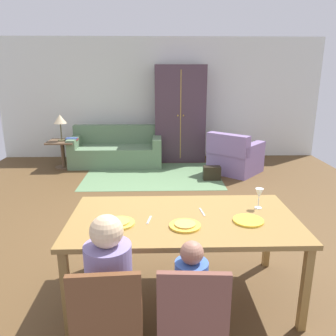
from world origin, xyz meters
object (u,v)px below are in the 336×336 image
at_px(plate_near_man, 119,223).
at_px(person_man, 111,296).
at_px(side_table, 63,150).
at_px(table_lamp, 60,120).
at_px(dining_table, 183,224).
at_px(armoire, 180,114).
at_px(dining_chair_man, 108,318).
at_px(handbag, 212,173).
at_px(couch, 117,151).
at_px(book_lower, 72,140).
at_px(wine_glass, 259,194).
at_px(book_upper, 71,139).
at_px(dining_chair_child, 192,316).
at_px(plate_near_woman, 248,221).
at_px(armchair, 234,157).
at_px(plate_near_child, 185,226).
at_px(person_child, 190,306).

distance_m(plate_near_man, person_man, 0.63).
relative_size(side_table, table_lamp, 1.07).
bearing_deg(dining_table, armoire, 86.83).
xyz_separation_m(dining_table, dining_chair_man, (-0.52, -0.87, -0.20)).
bearing_deg(handbag, armoire, 108.74).
bearing_deg(handbag, dining_table, -103.20).
bearing_deg(dining_chair_man, couch, 96.32).
height_order(table_lamp, book_lower, table_lamp).
bearing_deg(dining_chair_man, table_lamp, 108.25).
bearing_deg(handbag, side_table, 163.24).
bearing_deg(wine_glass, dining_table, -165.37).
height_order(plate_near_man, armoire, armoire).
xyz_separation_m(plate_near_man, book_upper, (-1.48, 4.38, -0.15)).
bearing_deg(side_table, dining_chair_child, -66.68).
bearing_deg(person_man, dining_chair_child, -18.47).
bearing_deg(plate_near_woman, table_lamp, 122.21).
bearing_deg(dining_chair_man, person_man, 92.15).
bearing_deg(couch, armchair, -16.16).
distance_m(plate_near_child, dining_chair_child, 0.74).
bearing_deg(plate_near_child, plate_near_man, 173.50).
distance_m(plate_near_man, book_upper, 4.63).
bearing_deg(wine_glass, plate_near_child, -152.43).
bearing_deg(dining_chair_child, armoire, 87.26).
xyz_separation_m(plate_near_woman, book_upper, (-2.54, 4.36, -0.15)).
bearing_deg(dining_table, dining_chair_man, -120.99).
bearing_deg(side_table, dining_chair_man, -71.75).
xyz_separation_m(person_child, couch, (-1.12, 5.19, -0.13)).
distance_m(plate_near_man, couch, 4.68).
relative_size(dining_chair_child, book_lower, 3.95).
xyz_separation_m(table_lamp, handbag, (2.99, -0.90, -0.88)).
height_order(couch, armoire, armoire).
relative_size(dining_table, armchair, 1.59).
distance_m(plate_near_man, handbag, 3.75).
distance_m(wine_glass, table_lamp, 4.98).
xyz_separation_m(dining_chair_man, handbag, (1.30, 4.21, -0.36)).
distance_m(dining_table, wine_glass, 0.74).
distance_m(plate_near_woman, dining_chair_child, 0.98).
xyz_separation_m(plate_near_woman, person_child, (-0.53, -0.60, -0.34)).
relative_size(dining_chair_child, person_child, 0.94).
height_order(wine_glass, book_upper, wine_glass).
height_order(dining_table, person_child, person_child).
xyz_separation_m(wine_glass, armoire, (-0.42, 4.67, 0.16)).
xyz_separation_m(plate_near_child, armoire, (0.27, 5.03, 0.28)).
bearing_deg(plate_near_child, side_table, 116.54).
xyz_separation_m(plate_near_child, table_lamp, (-2.21, 4.42, 0.24)).
distance_m(dining_table, dining_chair_man, 1.03).
bearing_deg(plate_near_child, person_man, -135.80).
distance_m(plate_near_child, wine_glass, 0.79).
bearing_deg(wine_glass, person_man, -144.34).
distance_m(plate_near_man, plate_near_child, 0.53).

